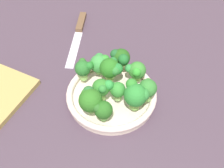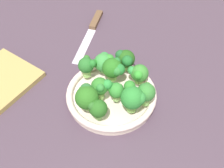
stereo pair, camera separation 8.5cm
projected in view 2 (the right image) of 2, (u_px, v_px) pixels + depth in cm
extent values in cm
cube|color=#473846|center=(115.00, 104.00, 90.45)|extent=(130.00, 130.00, 2.50)
cylinder|color=beige|center=(112.00, 97.00, 89.62)|extent=(23.80, 23.80, 1.45)
torus|color=silver|center=(112.00, 93.00, 88.42)|extent=(24.80, 24.80, 1.77)
cylinder|color=#80BC51|center=(112.00, 75.00, 90.02)|extent=(2.50, 2.50, 2.38)
sphere|color=#276D1E|center=(112.00, 68.00, 87.77)|extent=(5.56, 5.56, 5.56)
sphere|color=#2E7932|center=(117.00, 71.00, 86.16)|extent=(2.58, 2.58, 2.58)
sphere|color=#237730|center=(119.00, 69.00, 86.68)|extent=(3.16, 3.16, 3.16)
sphere|color=#24702F|center=(117.00, 61.00, 87.67)|extent=(2.29, 2.29, 2.29)
cylinder|color=#81B85C|center=(88.00, 105.00, 83.05)|extent=(1.88, 1.88, 2.40)
sphere|color=#2B6C1F|center=(87.00, 98.00, 80.68)|extent=(6.04, 6.04, 6.04)
sphere|color=#2A6630|center=(86.00, 89.00, 81.10)|extent=(3.19, 3.19, 3.19)
sphere|color=#327A2B|center=(84.00, 91.00, 80.91)|extent=(2.70, 2.70, 2.70)
cylinder|color=#7ABC50|center=(139.00, 79.00, 89.40)|extent=(2.23, 2.23, 1.84)
sphere|color=#388531|center=(140.00, 73.00, 87.52)|extent=(4.86, 4.86, 4.86)
sphere|color=green|center=(138.00, 75.00, 85.83)|extent=(2.58, 2.58, 2.58)
sphere|color=green|center=(142.00, 69.00, 87.93)|extent=(2.23, 2.23, 2.23)
sphere|color=#30883E|center=(132.00, 71.00, 87.48)|extent=(2.35, 2.35, 2.35)
cylinder|color=#81C15A|center=(145.00, 99.00, 84.13)|extent=(2.44, 2.44, 2.74)
sphere|color=#337B32|center=(146.00, 92.00, 81.93)|extent=(4.84, 4.84, 4.84)
sphere|color=#2B8C31|center=(142.00, 94.00, 80.59)|extent=(2.01, 2.01, 2.01)
sphere|color=#397D2D|center=(147.00, 86.00, 82.51)|extent=(2.09, 2.09, 2.09)
cylinder|color=#91C369|center=(116.00, 96.00, 85.21)|extent=(2.05, 2.05, 2.15)
sphere|color=#338632|center=(116.00, 90.00, 83.39)|extent=(4.13, 4.13, 4.13)
sphere|color=#35842F|center=(111.00, 89.00, 83.08)|extent=(1.91, 1.91, 1.91)
sphere|color=#2A7E2C|center=(113.00, 87.00, 83.41)|extent=(2.05, 2.05, 2.05)
cylinder|color=#76B54F|center=(132.00, 106.00, 82.77)|extent=(2.69, 2.69, 2.71)
sphere|color=#2A8131|center=(132.00, 98.00, 80.30)|extent=(5.97, 5.97, 5.97)
sphere|color=#2E8436|center=(139.00, 99.00, 79.63)|extent=(3.37, 3.37, 3.37)
sphere|color=#2D7F2A|center=(130.00, 86.00, 80.69)|extent=(2.98, 2.98, 2.98)
cylinder|color=#88BF59|center=(100.00, 93.00, 85.46)|extent=(2.37, 2.37, 2.78)
sphere|color=#307B2A|center=(100.00, 86.00, 83.29)|extent=(4.63, 4.63, 4.63)
sphere|color=#2D7B31|center=(100.00, 88.00, 81.47)|extent=(2.23, 2.23, 2.23)
sphere|color=#2C8D39|center=(107.00, 84.00, 82.33)|extent=(2.61, 2.61, 2.61)
cylinder|color=#79B15D|center=(103.00, 69.00, 92.23)|extent=(2.36, 2.36, 1.67)
sphere|color=#3A8F40|center=(103.00, 62.00, 90.33)|extent=(5.21, 5.21, 5.21)
sphere|color=#328D2F|center=(109.00, 59.00, 89.80)|extent=(2.94, 2.94, 2.94)
sphere|color=green|center=(104.00, 57.00, 90.94)|extent=(2.84, 2.84, 2.84)
cylinder|color=#99C769|center=(126.00, 66.00, 92.65)|extent=(2.10, 2.10, 2.19)
sphere|color=#235919|center=(126.00, 59.00, 90.58)|extent=(5.14, 5.14, 5.14)
sphere|color=#1F6529|center=(127.00, 61.00, 88.14)|extent=(3.06, 3.06, 3.06)
sphere|color=#1F592A|center=(120.00, 55.00, 90.28)|extent=(2.86, 2.86, 2.86)
cylinder|color=#83CF67|center=(99.00, 114.00, 81.53)|extent=(2.12, 2.12, 1.81)
sphere|color=#26611E|center=(98.00, 109.00, 79.72)|extent=(4.65, 4.65, 4.65)
sphere|color=#296023|center=(92.00, 106.00, 78.97)|extent=(2.28, 2.28, 2.28)
sphere|color=#1B5720|center=(93.00, 105.00, 79.39)|extent=(2.57, 2.57, 2.57)
cylinder|color=#8DC663|center=(88.00, 71.00, 91.02)|extent=(2.26, 2.26, 2.53)
sphere|color=#276A29|center=(87.00, 64.00, 88.99)|extent=(4.43, 4.43, 4.43)
sphere|color=#237923|center=(94.00, 63.00, 88.91)|extent=(2.16, 2.16, 2.16)
sphere|color=#237028|center=(92.00, 64.00, 87.56)|extent=(2.15, 2.15, 2.15)
sphere|color=#2D6726|center=(87.00, 58.00, 89.26)|extent=(1.94, 1.94, 1.94)
cube|color=silver|center=(84.00, 46.00, 104.40)|extent=(16.33, 10.02, 0.40)
cube|color=brown|center=(96.00, 20.00, 112.49)|extent=(9.56, 6.31, 1.50)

